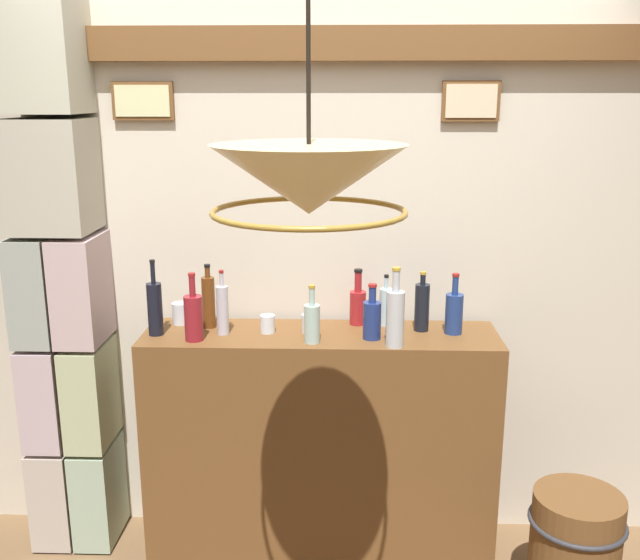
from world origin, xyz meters
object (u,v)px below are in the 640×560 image
(glass_tumbler_rocks, at_px, (180,313))
(pendant_lamp, at_px, (308,182))
(wooden_barrel, at_px, (574,553))
(liquor_bottle_amaro, at_px, (312,322))
(glass_tumbler_shot, at_px, (267,324))
(glass_tumbler_highball, at_px, (310,323))
(liquor_bottle_sherry, at_px, (386,306))
(liquor_bottle_vodka, at_px, (395,317))
(liquor_bottle_whiskey, at_px, (194,316))
(liquor_bottle_rum, at_px, (454,312))
(liquor_bottle_bourbon, at_px, (422,306))
(liquor_bottle_port, at_px, (223,309))
(liquor_bottle_tequila, at_px, (155,308))
(liquor_bottle_brandy, at_px, (358,305))
(liquor_bottle_gin, at_px, (209,301))
(liquor_bottle_scotch, at_px, (372,318))

(glass_tumbler_rocks, xyz_separation_m, pendant_lamp, (0.63, -1.09, 0.72))
(pendant_lamp, relative_size, wooden_barrel, 1.17)
(liquor_bottle_amaro, distance_m, glass_tumbler_shot, 0.24)
(glass_tumbler_highball, bearing_deg, liquor_bottle_sherry, 18.93)
(liquor_bottle_vodka, xyz_separation_m, liquor_bottle_whiskey, (-0.83, 0.05, -0.02))
(liquor_bottle_rum, bearing_deg, liquor_bottle_vodka, -146.25)
(liquor_bottle_bourbon, height_order, liquor_bottle_sherry, liquor_bottle_bourbon)
(liquor_bottle_rum, distance_m, glass_tumbler_highball, 0.62)
(wooden_barrel, bearing_deg, liquor_bottle_whiskey, 170.80)
(liquor_bottle_whiskey, height_order, pendant_lamp, pendant_lamp)
(liquor_bottle_port, relative_size, glass_tumbler_highball, 3.49)
(liquor_bottle_amaro, distance_m, glass_tumbler_rocks, 0.64)
(liquor_bottle_amaro, distance_m, liquor_bottle_sherry, 0.40)
(glass_tumbler_shot, bearing_deg, liquor_bottle_tequila, -174.59)
(glass_tumbler_highball, relative_size, wooden_barrel, 0.16)
(liquor_bottle_brandy, distance_m, glass_tumbler_shot, 0.41)
(liquor_bottle_gin, xyz_separation_m, liquor_bottle_tequila, (-0.21, -0.11, 0.00))
(liquor_bottle_port, relative_size, wooden_barrel, 0.54)
(glass_tumbler_highball, bearing_deg, liquor_bottle_gin, 172.89)
(wooden_barrel, bearing_deg, liquor_bottle_sherry, 147.41)
(liquor_bottle_vodka, bearing_deg, liquor_bottle_rum, 33.75)
(liquor_bottle_bourbon, height_order, glass_tumbler_rocks, liquor_bottle_bourbon)
(liquor_bottle_port, distance_m, glass_tumbler_shot, 0.20)
(glass_tumbler_rocks, bearing_deg, pendant_lamp, -60.01)
(liquor_bottle_gin, distance_m, liquor_bottle_rum, 1.06)
(liquor_bottle_rum, xyz_separation_m, glass_tumbler_rocks, (-1.20, 0.09, -0.05))
(liquor_bottle_gin, bearing_deg, liquor_bottle_whiskey, -100.48)
(liquor_bottle_vodka, relative_size, liquor_bottle_brandy, 1.31)
(liquor_bottle_scotch, distance_m, glass_tumbler_highball, 0.28)
(liquor_bottle_brandy, distance_m, glass_tumbler_rocks, 0.79)
(liquor_bottle_sherry, relative_size, wooden_barrel, 0.44)
(liquor_bottle_sherry, bearing_deg, liquor_bottle_whiskey, -164.15)
(liquor_bottle_whiskey, height_order, liquor_bottle_sherry, liquor_bottle_whiskey)
(liquor_bottle_sherry, height_order, liquor_bottle_tequila, liquor_bottle_tequila)
(pendant_lamp, bearing_deg, liquor_bottle_whiskey, 120.92)
(liquor_bottle_amaro, height_order, liquor_bottle_bourbon, liquor_bottle_bourbon)
(liquor_bottle_rum, relative_size, liquor_bottle_tequila, 0.81)
(liquor_bottle_brandy, xyz_separation_m, liquor_bottle_bourbon, (0.27, -0.08, 0.02))
(liquor_bottle_gin, xyz_separation_m, glass_tumbler_shot, (0.26, -0.06, -0.08))
(liquor_bottle_rum, distance_m, liquor_bottle_bourbon, 0.14)
(liquor_bottle_tequila, bearing_deg, liquor_bottle_vodka, -6.56)
(liquor_bottle_gin, xyz_separation_m, liquor_bottle_bourbon, (0.93, -0.01, -0.01))
(liquor_bottle_amaro, height_order, liquor_bottle_gin, liquor_bottle_gin)
(liquor_bottle_port, relative_size, liquor_bottle_vodka, 0.85)
(liquor_bottle_gin, height_order, glass_tumbler_rocks, liquor_bottle_gin)
(liquor_bottle_port, xyz_separation_m, liquor_bottle_vodka, (0.72, -0.13, 0.02))
(liquor_bottle_amaro, distance_m, liquor_bottle_brandy, 0.32)
(glass_tumbler_highball, distance_m, pendant_lamp, 1.23)
(liquor_bottle_brandy, relative_size, wooden_barrel, 0.49)
(liquor_bottle_sherry, height_order, wooden_barrel, liquor_bottle_sherry)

